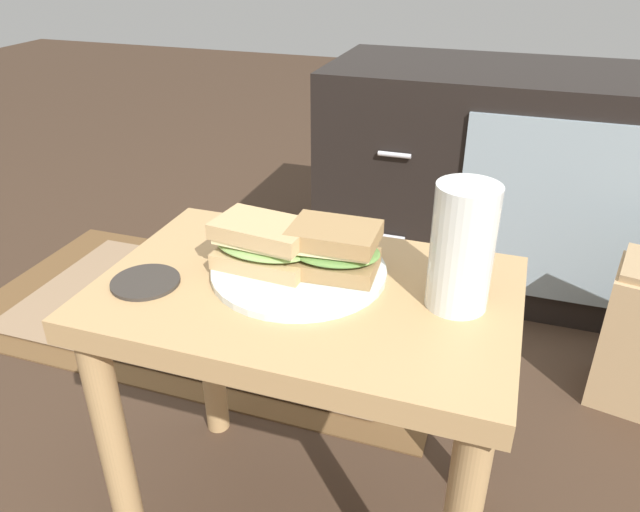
% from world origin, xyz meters
% --- Properties ---
extents(side_table, '(0.56, 0.36, 0.46)m').
position_xyz_m(side_table, '(0.00, 0.00, 0.37)').
color(side_table, tan).
rests_on(side_table, ground).
extents(tv_cabinet, '(0.96, 0.46, 0.58)m').
position_xyz_m(tv_cabinet, '(0.23, 0.95, 0.29)').
color(tv_cabinet, black).
rests_on(tv_cabinet, ground).
extents(area_rug, '(1.22, 0.63, 0.01)m').
position_xyz_m(area_rug, '(-0.45, 0.50, 0.00)').
color(area_rug, brown).
rests_on(area_rug, ground).
extents(plate, '(0.24, 0.24, 0.01)m').
position_xyz_m(plate, '(-0.02, 0.03, 0.47)').
color(plate, silver).
rests_on(plate, side_table).
extents(sandwich_front, '(0.15, 0.10, 0.07)m').
position_xyz_m(sandwich_front, '(-0.07, 0.02, 0.50)').
color(sandwich_front, tan).
rests_on(sandwich_front, plate).
extents(sandwich_back, '(0.13, 0.10, 0.07)m').
position_xyz_m(sandwich_back, '(0.03, 0.04, 0.50)').
color(sandwich_back, '#9E7A4C').
rests_on(sandwich_back, plate).
extents(beer_glass, '(0.08, 0.08, 0.16)m').
position_xyz_m(beer_glass, '(0.20, 0.02, 0.54)').
color(beer_glass, silver).
rests_on(beer_glass, side_table).
extents(coaster, '(0.09, 0.09, 0.01)m').
position_xyz_m(coaster, '(-0.21, -0.06, 0.46)').
color(coaster, '#332D28').
rests_on(coaster, side_table).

